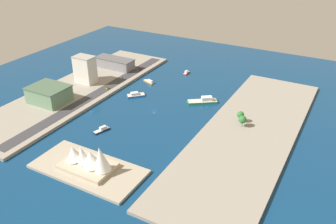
% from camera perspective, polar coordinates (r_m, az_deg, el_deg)
% --- Properties ---
extents(ground_plane, '(440.00, 440.00, 0.00)m').
position_cam_1_polar(ground_plane, '(326.27, -2.24, 0.25)').
color(ground_plane, navy).
extents(quay_west, '(70.00, 240.00, 2.54)m').
position_cam_1_polar(quay_west, '(295.44, 12.63, -3.38)').
color(quay_west, gray).
rests_on(quay_west, ground_plane).
extents(quay_east, '(70.00, 240.00, 2.54)m').
position_cam_1_polar(quay_east, '(374.73, -13.93, 3.45)').
color(quay_east, gray).
rests_on(quay_east, ground_plane).
extents(peninsula_point, '(78.94, 37.28, 2.00)m').
position_cam_1_polar(peninsula_point, '(256.48, -12.55, -8.79)').
color(peninsula_point, '#A89E89').
rests_on(peninsula_point, ground_plane).
extents(road_strip, '(11.89, 228.00, 0.15)m').
position_cam_1_polar(road_strip, '(359.80, -11.18, 2.95)').
color(road_strip, '#38383D').
rests_on(road_strip, quay_east).
extents(tugboat_red, '(4.32, 12.02, 3.71)m').
position_cam_1_polar(tugboat_red, '(406.99, 2.93, 6.25)').
color(tugboat_red, red).
rests_on(tugboat_red, ground_plane).
extents(ferry_green_doubledeck, '(27.67, 23.11, 5.97)m').
position_cam_1_polar(ferry_green_doubledeck, '(341.01, 5.66, 1.79)').
color(ferry_green_doubledeck, '#2D8C4C').
rests_on(ferry_green_doubledeck, ground_plane).
extents(patrol_launch_navy, '(8.15, 15.29, 3.74)m').
position_cam_1_polar(patrol_launch_navy, '(298.70, -10.45, -2.77)').
color(patrol_launch_navy, '#1E284C').
rests_on(patrol_launch_navy, ground_plane).
extents(water_taxi_orange, '(14.95, 8.08, 3.48)m').
position_cam_1_polar(water_taxi_orange, '(383.44, -3.02, 4.85)').
color(water_taxi_orange, orange).
rests_on(water_taxi_orange, ground_plane).
extents(catamaran_blue, '(17.41, 17.29, 4.14)m').
position_cam_1_polar(catamaran_blue, '(353.83, -5.16, 2.73)').
color(catamaran_blue, blue).
rests_on(catamaran_blue, ground_plane).
extents(hotel_broad_white, '(21.05, 14.89, 28.16)m').
position_cam_1_polar(hotel_broad_white, '(383.01, -13.03, 6.60)').
color(hotel_broad_white, silver).
rests_on(hotel_broad_white, quay_east).
extents(warehouse_low_gray, '(45.97, 17.57, 11.40)m').
position_cam_1_polar(warehouse_low_gray, '(419.75, -8.45, 7.70)').
color(warehouse_low_gray, gray).
rests_on(warehouse_low_gray, quay_east).
extents(terminal_long_green, '(35.07, 28.92, 15.11)m').
position_cam_1_polar(terminal_long_green, '(351.46, -18.35, 2.73)').
color(terminal_long_green, slate).
rests_on(terminal_long_green, quay_east).
extents(taxi_yellow_cab, '(1.95, 4.67, 1.48)m').
position_cam_1_polar(taxi_yellow_cab, '(367.12, -9.54, 3.76)').
color(taxi_yellow_cab, black).
rests_on(taxi_yellow_cab, road_strip).
extents(pickup_red, '(2.18, 5.13, 1.52)m').
position_cam_1_polar(pickup_red, '(413.69, -4.41, 6.90)').
color(pickup_red, black).
rests_on(pickup_red, road_strip).
extents(traffic_light_waterfront, '(0.36, 0.36, 6.50)m').
position_cam_1_polar(traffic_light_waterfront, '(378.25, -7.18, 5.25)').
color(traffic_light_waterfront, black).
rests_on(traffic_light_waterfront, quay_east).
extents(opera_landmark, '(37.60, 24.09, 20.96)m').
position_cam_1_polar(opera_landmark, '(250.89, -12.49, -7.38)').
color(opera_landmark, '#BCAD93').
rests_on(opera_landmark, peninsula_point).
extents(park_tree_cluster, '(10.19, 12.70, 9.62)m').
position_cam_1_polar(park_tree_cluster, '(301.81, 11.61, -0.86)').
color(park_tree_cluster, brown).
rests_on(park_tree_cluster, quay_west).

